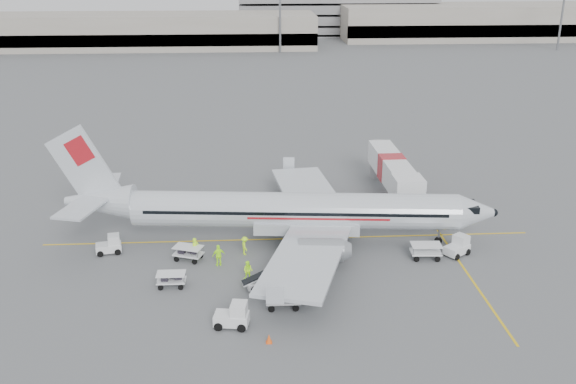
% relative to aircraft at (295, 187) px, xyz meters
% --- Properties ---
extents(ground, '(360.00, 360.00, 0.00)m').
position_rel_aircraft_xyz_m(ground, '(-0.47, 0.69, -5.22)').
color(ground, '#56595B').
extents(stripe_lead, '(44.00, 0.20, 0.01)m').
position_rel_aircraft_xyz_m(stripe_lead, '(-0.47, 0.69, -5.21)').
color(stripe_lead, yellow).
rests_on(stripe_lead, ground).
extents(stripe_cross, '(0.20, 20.00, 0.01)m').
position_rel_aircraft_xyz_m(stripe_cross, '(13.53, -7.31, -5.21)').
color(stripe_cross, yellow).
rests_on(stripe_cross, ground).
extents(terminal_west, '(110.00, 22.00, 9.00)m').
position_rel_aircraft_xyz_m(terminal_west, '(-40.47, 130.69, -0.72)').
color(terminal_west, gray).
rests_on(terminal_west, ground).
extents(terminal_east, '(90.00, 26.00, 10.00)m').
position_rel_aircraft_xyz_m(terminal_east, '(69.53, 145.69, -0.22)').
color(terminal_east, gray).
rests_on(terminal_east, ground).
extents(parking_garage, '(62.00, 24.00, 14.00)m').
position_rel_aircraft_xyz_m(parking_garage, '(24.53, 160.69, 1.78)').
color(parking_garage, slate).
rests_on(parking_garage, ground).
extents(treeline, '(300.00, 3.00, 6.00)m').
position_rel_aircraft_xyz_m(treeline, '(-0.47, 175.69, -2.22)').
color(treeline, black).
rests_on(treeline, ground).
extents(mast_center, '(3.20, 1.20, 22.00)m').
position_rel_aircraft_xyz_m(mast_center, '(4.53, 118.69, 5.78)').
color(mast_center, slate).
rests_on(mast_center, ground).
extents(mast_east, '(3.20, 1.20, 22.00)m').
position_rel_aircraft_xyz_m(mast_east, '(79.53, 118.69, 5.78)').
color(mast_east, slate).
rests_on(mast_east, ground).
extents(aircraft, '(40.48, 33.10, 10.44)m').
position_rel_aircraft_xyz_m(aircraft, '(0.00, 0.00, 0.00)').
color(aircraft, silver).
rests_on(aircraft, ground).
extents(jet_bridge, '(3.48, 17.13, 4.48)m').
position_rel_aircraft_xyz_m(jet_bridge, '(10.95, 10.97, -2.98)').
color(jet_bridge, white).
rests_on(jet_bridge, ground).
extents(belt_loader, '(4.58, 2.53, 2.35)m').
position_rel_aircraft_xyz_m(belt_loader, '(-2.75, -8.16, -4.05)').
color(belt_loader, white).
rests_on(belt_loader, ground).
extents(tug_fore, '(2.55, 2.34, 1.72)m').
position_rel_aircraft_xyz_m(tug_fore, '(13.66, -3.54, -4.36)').
color(tug_fore, white).
rests_on(tug_fore, ground).
extents(tug_mid, '(2.55, 1.72, 1.83)m').
position_rel_aircraft_xyz_m(tug_mid, '(-5.39, -13.64, -4.30)').
color(tug_mid, white).
rests_on(tug_mid, ground).
extents(tug_aft, '(2.33, 1.62, 1.65)m').
position_rel_aircraft_xyz_m(tug_aft, '(-16.24, -1.31, -4.40)').
color(tug_aft, white).
rests_on(tug_aft, ground).
extents(cart_loaded_a, '(2.24, 1.35, 1.16)m').
position_rel_aircraft_xyz_m(cart_loaded_a, '(-10.18, -7.65, -4.64)').
color(cart_loaded_a, white).
rests_on(cart_loaded_a, ground).
extents(cart_loaded_b, '(2.72, 2.15, 1.24)m').
position_rel_aircraft_xyz_m(cart_loaded_b, '(-9.25, -3.07, -4.60)').
color(cart_loaded_b, white).
rests_on(cart_loaded_b, ground).
extents(cart_empty_a, '(2.54, 1.51, 1.32)m').
position_rel_aircraft_xyz_m(cart_empty_a, '(-1.68, -11.28, -4.56)').
color(cart_empty_a, white).
rests_on(cart_empty_a, ground).
extents(cart_empty_b, '(2.61, 1.63, 1.32)m').
position_rel_aircraft_xyz_m(cart_empty_b, '(10.83, -4.01, -4.56)').
color(cart_empty_b, white).
rests_on(cart_empty_b, ground).
extents(cone_nose, '(0.42, 0.42, 0.69)m').
position_rel_aircraft_xyz_m(cone_nose, '(13.85, 2.90, -4.88)').
color(cone_nose, '#FD5915').
rests_on(cone_nose, ground).
extents(cone_port, '(0.34, 0.34, 0.56)m').
position_rel_aircraft_xyz_m(cone_port, '(0.16, 14.30, -4.94)').
color(cone_port, '#FD5915').
rests_on(cone_port, ground).
extents(cone_stbd, '(0.41, 0.41, 0.67)m').
position_rel_aircraft_xyz_m(cone_stbd, '(-2.86, -15.83, -4.89)').
color(cone_stbd, '#FD5915').
rests_on(cone_stbd, ground).
extents(crew_a, '(0.82, 0.80, 1.89)m').
position_rel_aircraft_xyz_m(crew_a, '(-8.65, -2.86, -4.27)').
color(crew_a, '#BBFF1D').
rests_on(crew_a, ground).
extents(crew_b, '(0.94, 0.84, 1.61)m').
position_rel_aircraft_xyz_m(crew_b, '(-4.22, -6.91, -4.42)').
color(crew_b, '#BBFF1D').
rests_on(crew_b, ground).
extents(crew_c, '(0.83, 1.17, 1.65)m').
position_rel_aircraft_xyz_m(crew_c, '(-4.49, -2.30, -4.40)').
color(crew_c, '#BBFF1D').
rests_on(crew_c, ground).
extents(crew_d, '(1.18, 0.78, 1.86)m').
position_rel_aircraft_xyz_m(crew_d, '(-6.64, -4.28, -4.29)').
color(crew_d, '#BBFF1D').
rests_on(crew_d, ground).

